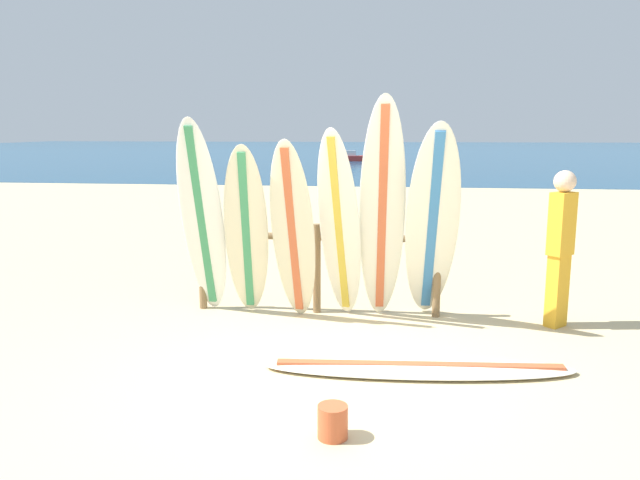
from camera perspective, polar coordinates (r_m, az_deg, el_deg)
The scene contains 13 objects.
ground_plane at distance 5.47m, azimuth -0.03°, elevation -12.73°, with size 120.00×120.00×0.00m, color #D3BC8C.
ocean_water at distance 63.04m, azimuth 6.53°, elevation 8.30°, with size 120.00×80.00×0.01m, color navy.
surfboard_rack at distance 7.13m, azimuth -0.29°, elevation -1.45°, with size 2.88×0.09×1.06m.
surfboard_leaning_far_left at distance 7.06m, azimuth -10.93°, elevation 1.97°, with size 0.53×0.74×2.28m.
surfboard_leaning_left at distance 6.93m, azimuth -6.88°, elevation 0.74°, with size 0.57×0.71×2.00m.
surfboard_leaning_center_left at distance 6.73m, azimuth -2.53°, elevation 0.76°, with size 0.57×0.68×2.05m.
surfboard_leaning_center at distance 6.74m, azimuth 1.83°, elevation 1.29°, with size 0.60×0.81×2.17m.
surfboard_leaning_center_right at distance 6.69m, azimuth 5.81°, elevation 2.62°, with size 0.55×0.81×2.50m.
surfboard_leaning_right at distance 6.74m, azimuth 10.40°, elevation 1.40°, with size 0.62×1.08×2.23m.
surfboard_lying_on_sand at distance 5.67m, azimuth 9.22°, elevation -11.63°, with size 2.81×0.76×0.08m.
beachgoer_standing at distance 7.07m, azimuth 21.50°, elevation -0.18°, with size 0.32×0.32×1.71m.
small_boat_offshore at distance 41.55m, azimuth 2.56°, elevation 7.70°, with size 3.12×1.45×0.71m.
sand_bucket at distance 4.47m, azimuth 1.19°, elevation -16.56°, with size 0.21×0.21×0.24m, color #CC5933.
Camera 1 is at (0.62, -5.00, 2.14)m, focal length 34.36 mm.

